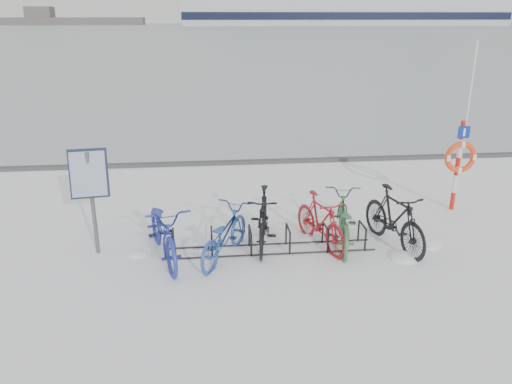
# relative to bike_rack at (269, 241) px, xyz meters

# --- Properties ---
(ground) EXTENTS (900.00, 900.00, 0.00)m
(ground) POSITION_rel_bike_rack_xyz_m (0.00, 0.00, -0.18)
(ground) COLOR white
(ground) RESTS_ON ground
(ice_sheet) EXTENTS (400.00, 298.00, 0.02)m
(ice_sheet) POSITION_rel_bike_rack_xyz_m (0.00, 155.00, -0.17)
(ice_sheet) COLOR #A3B1B9
(ice_sheet) RESTS_ON ground
(quay_edge) EXTENTS (400.00, 0.25, 0.10)m
(quay_edge) POSITION_rel_bike_rack_xyz_m (0.00, 5.90, -0.13)
(quay_edge) COLOR #3F3F42
(quay_edge) RESTS_ON ground
(bike_rack) EXTENTS (4.00, 0.48, 0.46)m
(bike_rack) POSITION_rel_bike_rack_xyz_m (0.00, 0.00, 0.00)
(bike_rack) COLOR black
(bike_rack) RESTS_ON ground
(info_board) EXTENTS (0.70, 0.33, 2.01)m
(info_board) POSITION_rel_bike_rack_xyz_m (-3.22, 0.21, 1.26)
(info_board) COLOR #595B5E
(info_board) RESTS_ON ground
(lifebuoy_station) EXTENTS (0.72, 0.22, 3.74)m
(lifebuoy_station) POSITION_rel_bike_rack_xyz_m (4.46, 1.63, 1.08)
(lifebuoy_station) COLOR red
(lifebuoy_station) RESTS_ON ground
(bike_0) EXTENTS (1.31, 2.31, 1.15)m
(bike_0) POSITION_rel_bike_rack_xyz_m (-1.95, -0.09, 0.39)
(bike_0) COLOR #253398
(bike_0) RESTS_ON ground
(bike_1) EXTENTS (1.42, 1.95, 0.98)m
(bike_1) POSITION_rel_bike_rack_xyz_m (-0.86, -0.20, 0.31)
(bike_1) COLOR #264B95
(bike_1) RESTS_ON ground
(bike_2) EXTENTS (0.84, 1.95, 1.14)m
(bike_2) POSITION_rel_bike_rack_xyz_m (-0.08, 0.26, 0.39)
(bike_2) COLOR black
(bike_2) RESTS_ON ground
(bike_3) EXTENTS (1.02, 1.82, 1.05)m
(bike_3) POSITION_rel_bike_rack_xyz_m (1.00, 0.13, 0.35)
(bike_3) COLOR #AA1B22
(bike_3) RESTS_ON ground
(bike_4) EXTENTS (1.08, 2.08, 1.04)m
(bike_4) POSITION_rel_bike_rack_xyz_m (1.45, 0.15, 0.34)
(bike_4) COLOR #376A3F
(bike_4) RESTS_ON ground
(bike_5) EXTENTS (1.02, 2.04, 1.18)m
(bike_5) POSITION_rel_bike_rack_xyz_m (2.40, -0.03, 0.41)
(bike_5) COLOR black
(bike_5) RESTS_ON ground
(snow_drifts) EXTENTS (5.97, 1.47, 0.19)m
(snow_drifts) POSITION_rel_bike_rack_xyz_m (1.75, -0.14, -0.18)
(snow_drifts) COLOR white
(snow_drifts) RESTS_ON ground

